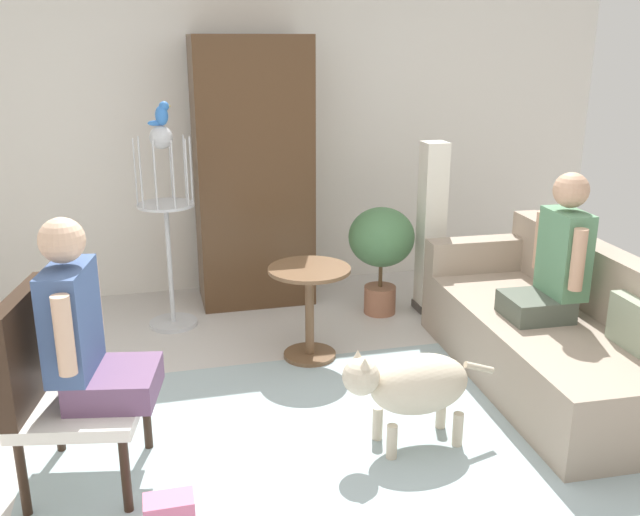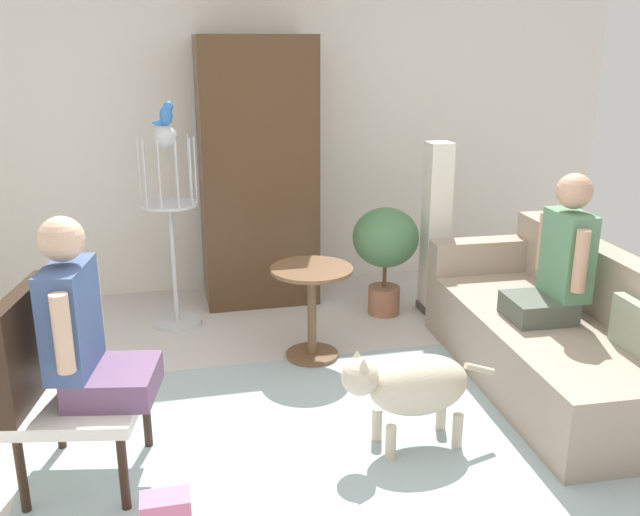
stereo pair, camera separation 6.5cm
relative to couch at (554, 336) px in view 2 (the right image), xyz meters
The scene contains 15 objects.
ground_plane 1.54m from the couch, 165.05° to the right, with size 6.75×6.75×0.00m, color beige.
back_wall 2.91m from the couch, 122.26° to the left, with size 6.22×0.12×2.57m, color silver.
area_rug 1.73m from the couch, 160.01° to the right, with size 3.04×2.47×0.01m, color #9EB2B7.
couch is the anchor object (origin of this frame).
armchair 2.93m from the couch, behind, with size 0.67×0.72×0.98m.
person_on_couch 0.51m from the couch, 138.10° to the right, with size 0.46×0.50×0.89m.
person_on_armchair 2.81m from the couch, behind, with size 0.53×0.54×0.88m.
round_end_table 1.56m from the couch, 154.51° to the left, with size 0.55×0.55×0.64m.
dog 1.24m from the couch, 155.68° to the right, with size 0.87×0.36×0.57m.
bird_cage_stand 2.76m from the couch, 147.18° to the left, with size 0.41×0.41×1.50m.
parrot 2.99m from the couch, 147.00° to the left, with size 0.17×0.10×0.17m.
potted_plant 1.51m from the couch, 117.05° to the left, with size 0.51×0.51×0.85m.
column_lamp 1.38m from the couch, 102.13° to the left, with size 0.20×0.20×1.35m.
armoire_cabinet 2.58m from the couch, 129.62° to the left, with size 0.90×0.56×2.12m, color #4C331E.
handbag 2.60m from the couch, 158.63° to the right, with size 0.22×0.14×0.19m, color #D8668C.
Camera 2 is at (-0.88, -3.20, 2.08)m, focal length 39.19 mm.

